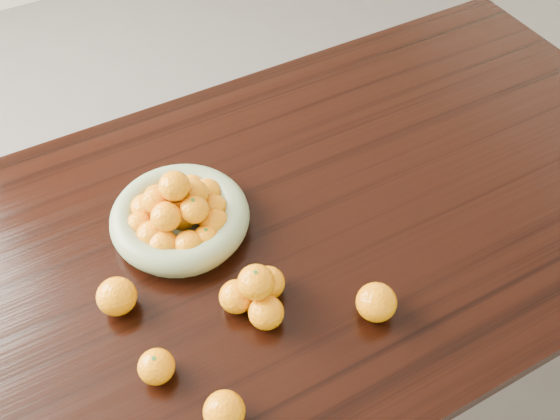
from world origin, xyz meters
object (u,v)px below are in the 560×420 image
fruit_bowl (180,215)px  loose_orange_0 (156,367)px  dining_table (278,253)px  orange_pyramid (257,293)px

fruit_bowl → loose_orange_0: (-0.17, -0.29, -0.01)m
dining_table → orange_pyramid: 0.24m
fruit_bowl → orange_pyramid: (0.05, -0.25, 0.00)m
orange_pyramid → loose_orange_0: bearing=-169.1°
orange_pyramid → loose_orange_0: 0.22m
dining_table → fruit_bowl: bearing=151.6°
dining_table → fruit_bowl: (-0.18, 0.10, 0.13)m
fruit_bowl → loose_orange_0: size_ratio=4.45×
dining_table → fruit_bowl: fruit_bowl is taller
fruit_bowl → orange_pyramid: size_ratio=2.18×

